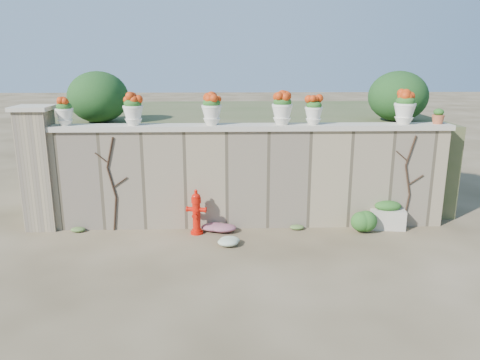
{
  "coord_description": "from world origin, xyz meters",
  "views": [
    {
      "loc": [
        -0.43,
        -7.38,
        3.38
      ],
      "look_at": [
        -0.16,
        1.4,
        1.08
      ],
      "focal_mm": 35.0,
      "sensor_mm": 36.0,
      "label": 1
    }
  ],
  "objects_px": {
    "fire_hydrant": "(196,212)",
    "planter_box": "(387,215)",
    "terracotta_pot": "(438,117)",
    "urn_pot_0": "(64,112)"
  },
  "relations": [
    {
      "from": "fire_hydrant",
      "to": "planter_box",
      "type": "height_order",
      "value": "fire_hydrant"
    },
    {
      "from": "planter_box",
      "to": "terracotta_pot",
      "type": "bearing_deg",
      "value": 22.95
    },
    {
      "from": "fire_hydrant",
      "to": "terracotta_pot",
      "type": "bearing_deg",
      "value": 16.27
    },
    {
      "from": "urn_pot_0",
      "to": "terracotta_pot",
      "type": "distance_m",
      "value": 7.35
    },
    {
      "from": "fire_hydrant",
      "to": "urn_pot_0",
      "type": "xyz_separation_m",
      "value": [
        -2.53,
        0.45,
        1.91
      ]
    },
    {
      "from": "fire_hydrant",
      "to": "planter_box",
      "type": "bearing_deg",
      "value": 13.91
    },
    {
      "from": "planter_box",
      "to": "urn_pot_0",
      "type": "xyz_separation_m",
      "value": [
        -6.4,
        0.25,
        2.1
      ]
    },
    {
      "from": "planter_box",
      "to": "terracotta_pot",
      "type": "height_order",
      "value": "terracotta_pot"
    },
    {
      "from": "terracotta_pot",
      "to": "urn_pot_0",
      "type": "bearing_deg",
      "value": 180.0
    },
    {
      "from": "planter_box",
      "to": "urn_pot_0",
      "type": "bearing_deg",
      "value": -173.99
    }
  ]
}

